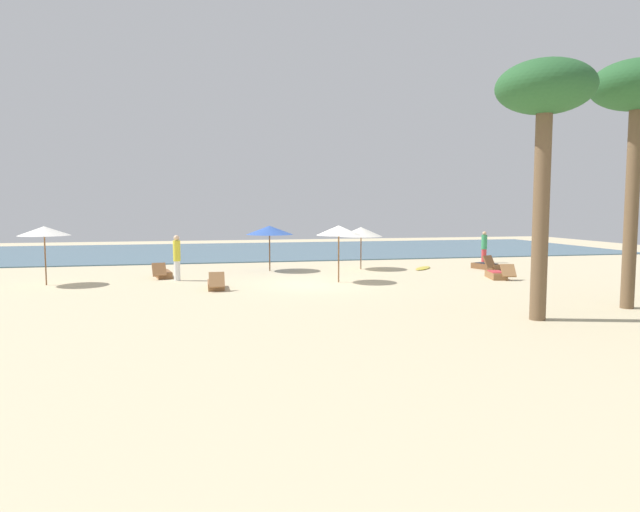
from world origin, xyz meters
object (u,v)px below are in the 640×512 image
(surfboard, at_px, (423,268))
(person_0, at_px, (177,257))
(umbrella_0, at_px, (339,231))
(umbrella_2, at_px, (269,230))
(lounger_0, at_px, (487,266))
(palm_2, at_px, (637,95))
(lounger_3, at_px, (497,275))
(palm_1, at_px, (545,100))
(umbrella_1, at_px, (44,231))
(lounger_1, at_px, (163,274))
(lounger_2, at_px, (216,284))
(person_1, at_px, (484,247))
(umbrella_3, at_px, (361,232))

(surfboard, bearing_deg, person_0, -170.58)
(umbrella_0, relative_size, umbrella_2, 1.03)
(lounger_0, bearing_deg, palm_2, -96.17)
(lounger_3, height_order, palm_1, palm_1)
(lounger_3, bearing_deg, umbrella_1, 173.64)
(lounger_3, bearing_deg, palm_1, -113.07)
(umbrella_0, height_order, lounger_1, umbrella_0)
(lounger_2, bearing_deg, lounger_0, 15.89)
(lounger_2, xyz_separation_m, person_1, (14.81, 6.81, 0.71))
(umbrella_2, relative_size, lounger_0, 1.29)
(lounger_1, height_order, lounger_3, lounger_1)
(umbrella_3, relative_size, lounger_0, 1.21)
(person_0, relative_size, palm_1, 0.27)
(umbrella_2, bearing_deg, umbrella_1, -162.29)
(umbrella_2, distance_m, person_0, 5.14)
(person_0, bearing_deg, umbrella_3, 15.77)
(surfboard, bearing_deg, palm_1, -98.64)
(umbrella_1, bearing_deg, umbrella_0, -8.39)
(umbrella_0, bearing_deg, lounger_2, -170.89)
(lounger_3, bearing_deg, palm_2, -88.39)
(lounger_0, distance_m, lounger_3, 3.61)
(person_0, distance_m, person_1, 16.80)
(lounger_0, bearing_deg, umbrella_1, -176.28)
(umbrella_2, relative_size, palm_1, 0.32)
(person_1, height_order, palm_2, palm_2)
(umbrella_2, height_order, lounger_1, umbrella_2)
(lounger_0, height_order, person_1, person_1)
(surfboard, bearing_deg, person_1, 25.20)
(umbrella_3, xyz_separation_m, surfboard, (3.08, -0.51, -1.82))
(umbrella_0, distance_m, lounger_2, 5.42)
(person_0, relative_size, palm_2, 0.26)
(person_1, distance_m, surfboard, 5.01)
(lounger_0, relative_size, surfboard, 0.97)
(lounger_3, xyz_separation_m, person_0, (-13.45, 2.31, 0.82))
(lounger_1, height_order, palm_1, palm_1)
(umbrella_2, xyz_separation_m, lounger_0, (10.55, -1.67, -1.79))
(person_1, xyz_separation_m, surfboard, (-4.47, -2.10, -0.85))
(lounger_1, height_order, lounger_2, same)
(umbrella_2, distance_m, lounger_0, 10.83)
(palm_2, bearing_deg, lounger_3, 91.61)
(umbrella_1, relative_size, person_0, 1.22)
(umbrella_2, relative_size, lounger_3, 1.25)
(umbrella_1, relative_size, palm_1, 0.33)
(lounger_0, xyz_separation_m, person_0, (-14.81, -1.04, 0.81))
(umbrella_1, distance_m, surfboard, 17.14)
(lounger_1, height_order, person_1, person_1)
(lounger_0, bearing_deg, person_1, 63.69)
(palm_1, bearing_deg, lounger_0, 67.23)
(umbrella_2, height_order, palm_2, palm_2)
(umbrella_0, xyz_separation_m, surfboard, (5.35, 3.91, -2.09))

